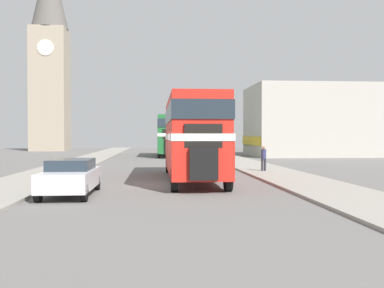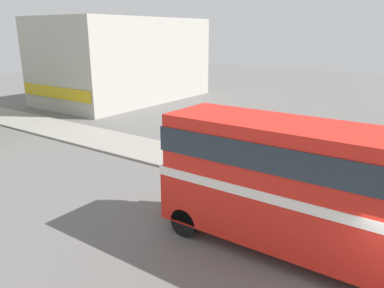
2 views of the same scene
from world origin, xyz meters
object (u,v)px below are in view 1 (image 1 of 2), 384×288
(double_decker_bus, at_px, (192,133))
(church_tower, at_px, (50,47))
(bus_distant, at_px, (169,133))
(pedestrian_walking, at_px, (264,157))
(car_parked_near, at_px, (71,176))

(double_decker_bus, xyz_separation_m, church_tower, (-18.15, 45.33, 13.45))
(double_decker_bus, bearing_deg, bus_distant, 91.00)
(double_decker_bus, distance_m, pedestrian_walking, 6.50)
(church_tower, bearing_deg, double_decker_bus, -68.18)
(pedestrian_walking, relative_size, church_tower, 0.05)
(bus_distant, distance_m, pedestrian_walking, 22.64)
(car_parked_near, distance_m, pedestrian_walking, 13.72)
(bus_distant, xyz_separation_m, pedestrian_walking, (5.29, -21.95, -1.65))
(church_tower, bearing_deg, car_parked_near, -75.61)
(pedestrian_walking, bearing_deg, church_tower, 119.13)
(bus_distant, height_order, church_tower, church_tower)
(double_decker_bus, height_order, church_tower, church_tower)
(double_decker_bus, xyz_separation_m, pedestrian_walking, (4.84, 4.09, -1.48))
(pedestrian_walking, height_order, church_tower, church_tower)
(pedestrian_walking, bearing_deg, car_parked_near, -136.73)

